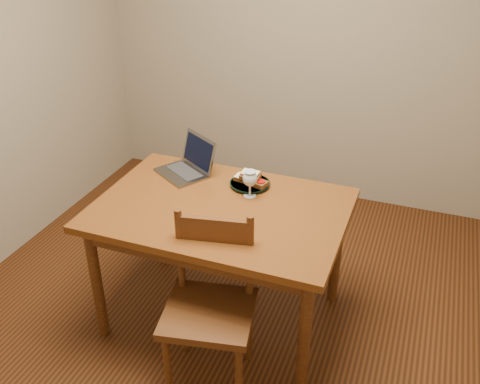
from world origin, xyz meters
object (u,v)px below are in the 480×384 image
(table, at_px, (221,220))
(laptop, at_px, (189,163))
(chair, at_px, (210,301))
(plate, at_px, (250,184))
(milk_glass, at_px, (250,184))

(table, height_order, laptop, laptop)
(chair, bearing_deg, plate, 83.02)
(chair, xyz_separation_m, milk_glass, (-0.01, 0.59, 0.33))
(milk_glass, bearing_deg, laptop, 160.99)
(chair, height_order, milk_glass, milk_glass)
(table, bearing_deg, chair, -74.76)
(table, relative_size, chair, 2.65)
(table, bearing_deg, laptop, 136.57)
(laptop, bearing_deg, plate, 26.47)
(plate, distance_m, milk_glass, 0.13)
(chair, distance_m, laptop, 0.91)
(plate, bearing_deg, table, -104.17)
(chair, bearing_deg, milk_glass, 79.98)
(table, distance_m, plate, 0.29)
(table, distance_m, milk_glass, 0.25)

